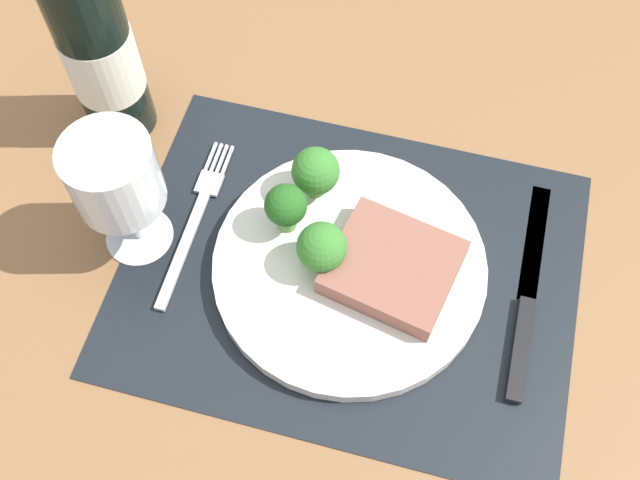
{
  "coord_description": "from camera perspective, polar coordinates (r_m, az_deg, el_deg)",
  "views": [
    {
      "loc": [
        5.25,
        -30.88,
        63.61
      ],
      "look_at": [
        -3.29,
        1.63,
        1.9
      ],
      "focal_mm": 41.72,
      "sensor_mm": 36.0,
      "label": 1
    }
  ],
  "objects": [
    {
      "name": "broccoli_near_steak",
      "position": [
        0.7,
        -0.34,
        5.26
      ],
      "size": [
        4.63,
        4.63,
        5.67
      ],
      "color": "#5B8942",
      "rests_on": "plate"
    },
    {
      "name": "wine_bottle",
      "position": [
        0.75,
        -16.68,
        13.88
      ],
      "size": [
        7.06,
        7.06,
        30.71
      ],
      "color": "black",
      "rests_on": "ground_plane"
    },
    {
      "name": "placemat",
      "position": [
        0.71,
        2.24,
        -2.39
      ],
      "size": [
        42.84,
        33.08,
        0.3
      ],
      "primitive_type": "cube",
      "color": "black",
      "rests_on": "ground_plane"
    },
    {
      "name": "broccoli_front_edge",
      "position": [
        0.66,
        0.14,
        -0.58
      ],
      "size": [
        4.62,
        4.62,
        5.54
      ],
      "color": "#6B994C",
      "rests_on": "plate"
    },
    {
      "name": "fork",
      "position": [
        0.74,
        -9.57,
        1.55
      ],
      "size": [
        2.4,
        19.2,
        0.5
      ],
      "rotation": [
        0.0,
        0.0,
        0.03
      ],
      "color": "silver",
      "rests_on": "placemat"
    },
    {
      "name": "steak",
      "position": [
        0.68,
        5.63,
        -2.03
      ],
      "size": [
        12.82,
        11.94,
        2.3
      ],
      "primitive_type": "cube",
      "rotation": [
        0.0,
        0.0,
        -0.2
      ],
      "color": "#8C5647",
      "rests_on": "plate"
    },
    {
      "name": "broccoli_center",
      "position": [
        0.68,
        -2.64,
        2.58
      ],
      "size": [
        4.01,
        4.01,
        5.62
      ],
      "color": "#6B994C",
      "rests_on": "plate"
    },
    {
      "name": "ground_plane",
      "position": [
        0.72,
        2.2,
        -2.97
      ],
      "size": [
        140.0,
        110.0,
        3.0
      ],
      "primitive_type": "cube",
      "color": "brown"
    },
    {
      "name": "plate",
      "position": [
        0.7,
        2.27,
        -2.05
      ],
      "size": [
        25.68,
        25.68,
        1.6
      ],
      "primitive_type": "cylinder",
      "color": "silver",
      "rests_on": "placemat"
    },
    {
      "name": "knife",
      "position": [
        0.71,
        15.55,
        -4.83
      ],
      "size": [
        1.8,
        23.0,
        0.8
      ],
      "rotation": [
        0.0,
        0.0,
        0.05
      ],
      "color": "black",
      "rests_on": "placemat"
    },
    {
      "name": "wine_glass",
      "position": [
        0.66,
        -15.42,
        4.43
      ],
      "size": [
        7.95,
        7.95,
        14.42
      ],
      "color": "silver",
      "rests_on": "ground_plane"
    }
  ]
}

